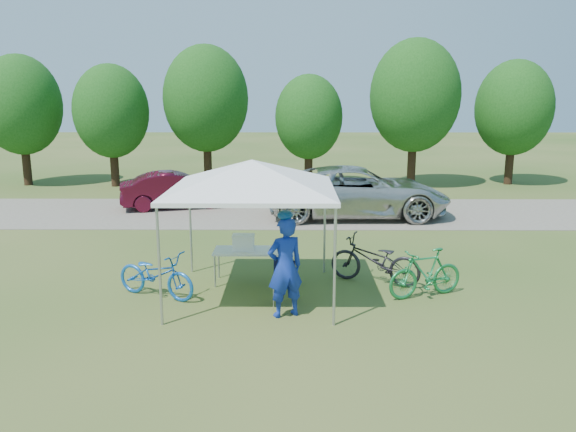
{
  "coord_description": "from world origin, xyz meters",
  "views": [
    {
      "loc": [
        0.77,
        -10.68,
        3.94
      ],
      "look_at": [
        0.68,
        2.0,
        1.19
      ],
      "focal_mm": 35.0,
      "sensor_mm": 36.0,
      "label": 1
    }
  ],
  "objects_px": {
    "cyclist": "(285,267)",
    "bike_green": "(426,273)",
    "folding_table": "(256,252)",
    "minivan": "(358,192)",
    "sedan": "(176,190)",
    "bike_blue": "(156,274)",
    "bike_dark": "(375,260)",
    "cooler": "(243,242)",
    "folding_chair": "(284,279)"
  },
  "relations": [
    {
      "from": "folding_chair",
      "to": "cyclist",
      "type": "relative_size",
      "value": 0.44
    },
    {
      "from": "cooler",
      "to": "bike_dark",
      "type": "distance_m",
      "value": 2.81
    },
    {
      "from": "folding_table",
      "to": "cyclist",
      "type": "height_order",
      "value": "cyclist"
    },
    {
      "from": "cooler",
      "to": "bike_dark",
      "type": "relative_size",
      "value": 0.24
    },
    {
      "from": "bike_blue",
      "to": "minivan",
      "type": "distance_m",
      "value": 8.95
    },
    {
      "from": "cooler",
      "to": "bike_blue",
      "type": "height_order",
      "value": "cooler"
    },
    {
      "from": "sedan",
      "to": "cyclist",
      "type": "bearing_deg",
      "value": -174.27
    },
    {
      "from": "cooler",
      "to": "sedan",
      "type": "relative_size",
      "value": 0.12
    },
    {
      "from": "minivan",
      "to": "bike_green",
      "type": "bearing_deg",
      "value": -177.38
    },
    {
      "from": "folding_chair",
      "to": "bike_blue",
      "type": "relative_size",
      "value": 0.45
    },
    {
      "from": "cooler",
      "to": "bike_blue",
      "type": "xyz_separation_m",
      "value": [
        -1.66,
        -0.89,
        -0.42
      ]
    },
    {
      "from": "bike_green",
      "to": "sedan",
      "type": "xyz_separation_m",
      "value": [
        -6.73,
        8.91,
        0.17
      ]
    },
    {
      "from": "bike_dark",
      "to": "folding_table",
      "type": "bearing_deg",
      "value": -67.31
    },
    {
      "from": "minivan",
      "to": "sedan",
      "type": "distance_m",
      "value": 6.4
    },
    {
      "from": "cyclist",
      "to": "bike_green",
      "type": "xyz_separation_m",
      "value": [
        2.77,
        1.01,
        -0.43
      ]
    },
    {
      "from": "folding_table",
      "to": "cyclist",
      "type": "xyz_separation_m",
      "value": [
        0.65,
        -1.85,
        0.24
      ]
    },
    {
      "from": "folding_table",
      "to": "bike_blue",
      "type": "bearing_deg",
      "value": -154.97
    },
    {
      "from": "folding_table",
      "to": "bike_blue",
      "type": "height_order",
      "value": "bike_blue"
    },
    {
      "from": "folding_chair",
      "to": "cooler",
      "type": "xyz_separation_m",
      "value": [
        -0.88,
        1.17,
        0.42
      ]
    },
    {
      "from": "folding_table",
      "to": "minivan",
      "type": "distance_m",
      "value": 7.24
    },
    {
      "from": "bike_blue",
      "to": "bike_green",
      "type": "bearing_deg",
      "value": -64.7
    },
    {
      "from": "folding_table",
      "to": "bike_green",
      "type": "height_order",
      "value": "bike_green"
    },
    {
      "from": "cyclist",
      "to": "bike_green",
      "type": "relative_size",
      "value": 1.13
    },
    {
      "from": "cooler",
      "to": "cyclist",
      "type": "bearing_deg",
      "value": -63.97
    },
    {
      "from": "cyclist",
      "to": "bike_dark",
      "type": "distance_m",
      "value": 2.64
    },
    {
      "from": "folding_table",
      "to": "cooler",
      "type": "distance_m",
      "value": 0.33
    },
    {
      "from": "folding_chair",
      "to": "sedan",
      "type": "xyz_separation_m",
      "value": [
        -3.94,
        9.23,
        0.18
      ]
    },
    {
      "from": "bike_blue",
      "to": "bike_green",
      "type": "height_order",
      "value": "bike_green"
    },
    {
      "from": "folding_chair",
      "to": "cooler",
      "type": "relative_size",
      "value": 1.76
    },
    {
      "from": "folding_table",
      "to": "bike_green",
      "type": "relative_size",
      "value": 1.08
    },
    {
      "from": "bike_blue",
      "to": "sedan",
      "type": "xyz_separation_m",
      "value": [
        -1.4,
        8.96,
        0.19
      ]
    },
    {
      "from": "folding_table",
      "to": "sedan",
      "type": "xyz_separation_m",
      "value": [
        -3.32,
        8.07,
        -0.02
      ]
    },
    {
      "from": "cooler",
      "to": "bike_blue",
      "type": "bearing_deg",
      "value": -151.73
    },
    {
      "from": "bike_blue",
      "to": "bike_dark",
      "type": "height_order",
      "value": "bike_dark"
    },
    {
      "from": "bike_dark",
      "to": "sedan",
      "type": "distance_m",
      "value": 10.0
    },
    {
      "from": "cooler",
      "to": "minivan",
      "type": "xyz_separation_m",
      "value": [
        3.17,
        6.63,
        -0.05
      ]
    },
    {
      "from": "bike_blue",
      "to": "sedan",
      "type": "relative_size",
      "value": 0.46
    },
    {
      "from": "cyclist",
      "to": "sedan",
      "type": "height_order",
      "value": "cyclist"
    },
    {
      "from": "bike_dark",
      "to": "minivan",
      "type": "bearing_deg",
      "value": -159.74
    },
    {
      "from": "sedan",
      "to": "bike_blue",
      "type": "bearing_deg",
      "value": 172.81
    },
    {
      "from": "cyclist",
      "to": "folding_table",
      "type": "bearing_deg",
      "value": -95.13
    },
    {
      "from": "cooler",
      "to": "folding_chair",
      "type": "bearing_deg",
      "value": -53.02
    },
    {
      "from": "folding_chair",
      "to": "folding_table",
      "type": "bearing_deg",
      "value": 124.02
    },
    {
      "from": "folding_table",
      "to": "minivan",
      "type": "height_order",
      "value": "minivan"
    },
    {
      "from": "folding_table",
      "to": "bike_dark",
      "type": "relative_size",
      "value": 0.9
    },
    {
      "from": "cyclist",
      "to": "cooler",
      "type": "bearing_deg",
      "value": -88.49
    },
    {
      "from": "bike_green",
      "to": "minivan",
      "type": "xyz_separation_m",
      "value": [
        -0.5,
        7.47,
        0.35
      ]
    },
    {
      "from": "minivan",
      "to": "sedan",
      "type": "bearing_deg",
      "value": 75.78
    },
    {
      "from": "cyclist",
      "to": "minivan",
      "type": "distance_m",
      "value": 8.77
    },
    {
      "from": "folding_chair",
      "to": "bike_blue",
      "type": "height_order",
      "value": "bike_blue"
    }
  ]
}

